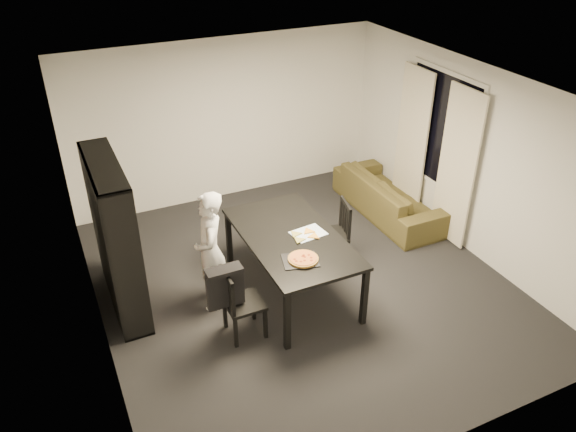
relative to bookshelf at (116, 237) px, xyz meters
name	(u,v)px	position (x,y,z in m)	size (l,w,h in m)	color
room	(304,196)	(2.16, -0.60, 0.35)	(5.01, 5.51, 2.61)	black
window_pane	(441,130)	(4.64, 0.00, 0.55)	(0.02, 1.40, 1.60)	black
window_frame	(441,130)	(4.64, 0.00, 0.55)	(0.03, 1.52, 1.72)	white
curtain_left	(457,168)	(4.56, -0.52, 0.20)	(0.03, 0.70, 2.25)	beige
curtain_right	(412,141)	(4.56, 0.52, 0.20)	(0.03, 0.70, 2.25)	beige
bookshelf	(116,237)	(0.00, 0.00, 0.00)	(0.35, 1.50, 1.90)	black
dining_table	(291,241)	(1.97, -0.66, -0.20)	(1.10, 1.97, 0.82)	black
chair_left	(237,299)	(1.05, -1.16, -0.44)	(0.42, 0.42, 0.90)	black
chair_right	(337,229)	(2.80, -0.34, -0.43)	(0.51, 0.51, 0.91)	black
draped_jacket	(225,286)	(0.93, -1.16, -0.21)	(0.42, 0.18, 0.50)	black
person	(211,251)	(0.99, -0.49, -0.18)	(0.56, 0.37, 1.54)	silver
baking_tray	(300,260)	(1.83, -1.18, -0.12)	(0.40, 0.32, 0.01)	black
pepperoni_pizza	(303,259)	(1.86, -1.19, -0.10)	(0.35, 0.35, 0.03)	olive
kitchen_towel	(308,233)	(2.17, -0.70, -0.12)	(0.40, 0.30, 0.01)	white
pizza_slices	(304,235)	(2.10, -0.74, -0.11)	(0.37, 0.31, 0.01)	#D18341
sofa	(389,196)	(4.20, 0.47, -0.64)	(2.12, 0.83, 0.62)	#453E1B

